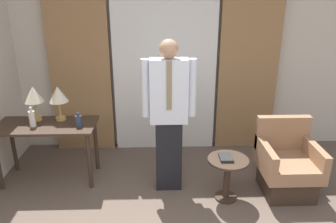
{
  "coord_description": "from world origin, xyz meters",
  "views": [
    {
      "loc": [
        -0.1,
        -1.54,
        2.26
      ],
      "look_at": [
        0.01,
        1.71,
        1.03
      ],
      "focal_mm": 35.0,
      "sensor_mm": 36.0,
      "label": 1
    }
  ],
  "objects_px": {
    "side_table": "(227,172)",
    "person": "(169,112)",
    "armchair": "(287,167)",
    "table_lamp_right": "(58,96)",
    "bottle_near_edge": "(79,121)",
    "book": "(226,157)",
    "desk": "(47,133)",
    "bottle_by_lamp": "(32,118)",
    "table_lamp_left": "(34,96)"
  },
  "relations": [
    {
      "from": "table_lamp_left",
      "to": "person",
      "type": "xyz_separation_m",
      "value": [
        1.61,
        -0.39,
        -0.08
      ]
    },
    {
      "from": "desk",
      "to": "book",
      "type": "height_order",
      "value": "desk"
    },
    {
      "from": "table_lamp_left",
      "to": "bottle_by_lamp",
      "type": "distance_m",
      "value": 0.29
    },
    {
      "from": "table_lamp_left",
      "to": "person",
      "type": "height_order",
      "value": "person"
    },
    {
      "from": "desk",
      "to": "person",
      "type": "height_order",
      "value": "person"
    },
    {
      "from": "desk",
      "to": "armchair",
      "type": "bearing_deg",
      "value": -7.22
    },
    {
      "from": "side_table",
      "to": "person",
      "type": "bearing_deg",
      "value": 158.83
    },
    {
      "from": "table_lamp_left",
      "to": "table_lamp_right",
      "type": "bearing_deg",
      "value": 0.0
    },
    {
      "from": "bottle_near_edge",
      "to": "bottle_by_lamp",
      "type": "xyz_separation_m",
      "value": [
        -0.54,
        0.02,
        0.03
      ]
    },
    {
      "from": "bottle_by_lamp",
      "to": "bottle_near_edge",
      "type": "bearing_deg",
      "value": -2.16
    },
    {
      "from": "person",
      "to": "book",
      "type": "height_order",
      "value": "person"
    },
    {
      "from": "table_lamp_right",
      "to": "bottle_by_lamp",
      "type": "relative_size",
      "value": 1.77
    },
    {
      "from": "desk",
      "to": "bottle_by_lamp",
      "type": "xyz_separation_m",
      "value": [
        -0.13,
        -0.05,
        0.21
      ]
    },
    {
      "from": "armchair",
      "to": "book",
      "type": "relative_size",
      "value": 4.19
    },
    {
      "from": "table_lamp_right",
      "to": "armchair",
      "type": "height_order",
      "value": "table_lamp_right"
    },
    {
      "from": "table_lamp_right",
      "to": "person",
      "type": "height_order",
      "value": "person"
    },
    {
      "from": "table_lamp_right",
      "to": "person",
      "type": "xyz_separation_m",
      "value": [
        1.32,
        -0.39,
        -0.08
      ]
    },
    {
      "from": "desk",
      "to": "bottle_near_edge",
      "type": "distance_m",
      "value": 0.46
    },
    {
      "from": "side_table",
      "to": "bottle_near_edge",
      "type": "bearing_deg",
      "value": 166.09
    },
    {
      "from": "bottle_near_edge",
      "to": "table_lamp_left",
      "type": "bearing_deg",
      "value": 158.66
    },
    {
      "from": "bottle_near_edge",
      "to": "armchair",
      "type": "distance_m",
      "value": 2.49
    },
    {
      "from": "desk",
      "to": "bottle_by_lamp",
      "type": "distance_m",
      "value": 0.25
    },
    {
      "from": "bottle_near_edge",
      "to": "armchair",
      "type": "height_order",
      "value": "bottle_near_edge"
    },
    {
      "from": "table_lamp_right",
      "to": "book",
      "type": "bearing_deg",
      "value": -17.98
    },
    {
      "from": "desk",
      "to": "bottle_near_edge",
      "type": "relative_size",
      "value": 6.93
    },
    {
      "from": "desk",
      "to": "table_lamp_left",
      "type": "xyz_separation_m",
      "value": [
        -0.15,
        0.15,
        0.42
      ]
    },
    {
      "from": "table_lamp_right",
      "to": "bottle_by_lamp",
      "type": "xyz_separation_m",
      "value": [
        -0.27,
        -0.2,
        -0.21
      ]
    },
    {
      "from": "armchair",
      "to": "side_table",
      "type": "height_order",
      "value": "armchair"
    },
    {
      "from": "table_lamp_left",
      "to": "book",
      "type": "bearing_deg",
      "value": -15.75
    },
    {
      "from": "bottle_near_edge",
      "to": "person",
      "type": "height_order",
      "value": "person"
    },
    {
      "from": "armchair",
      "to": "table_lamp_right",
      "type": "bearing_deg",
      "value": 169.36
    },
    {
      "from": "table_lamp_left",
      "to": "side_table",
      "type": "distance_m",
      "value": 2.45
    },
    {
      "from": "bottle_by_lamp",
      "to": "armchair",
      "type": "height_order",
      "value": "bottle_by_lamp"
    },
    {
      "from": "table_lamp_left",
      "to": "armchair",
      "type": "distance_m",
      "value": 3.11
    },
    {
      "from": "desk",
      "to": "table_lamp_right",
      "type": "distance_m",
      "value": 0.47
    },
    {
      "from": "bottle_by_lamp",
      "to": "armchair",
      "type": "bearing_deg",
      "value": -5.91
    },
    {
      "from": "bottle_by_lamp",
      "to": "armchair",
      "type": "distance_m",
      "value": 3.02
    },
    {
      "from": "table_lamp_right",
      "to": "armchair",
      "type": "relative_size",
      "value": 0.5
    },
    {
      "from": "person",
      "to": "book",
      "type": "xyz_separation_m",
      "value": [
        0.62,
        -0.24,
        -0.45
      ]
    },
    {
      "from": "table_lamp_left",
      "to": "armchair",
      "type": "bearing_deg",
      "value": -9.62
    },
    {
      "from": "table_lamp_right",
      "to": "bottle_near_edge",
      "type": "distance_m",
      "value": 0.42
    },
    {
      "from": "person",
      "to": "bottle_near_edge",
      "type": "bearing_deg",
      "value": 170.8
    },
    {
      "from": "bottle_by_lamp",
      "to": "armchair",
      "type": "relative_size",
      "value": 0.28
    },
    {
      "from": "person",
      "to": "book",
      "type": "bearing_deg",
      "value": -21.16
    },
    {
      "from": "book",
      "to": "side_table",
      "type": "bearing_deg",
      "value": -21.33
    },
    {
      "from": "table_lamp_left",
      "to": "book",
      "type": "distance_m",
      "value": 2.38
    },
    {
      "from": "bottle_by_lamp",
      "to": "side_table",
      "type": "bearing_deg",
      "value": -11.15
    },
    {
      "from": "bottle_by_lamp",
      "to": "person",
      "type": "distance_m",
      "value": 1.61
    },
    {
      "from": "table_lamp_right",
      "to": "bottle_near_edge",
      "type": "bearing_deg",
      "value": -39.23
    },
    {
      "from": "armchair",
      "to": "book",
      "type": "xyz_separation_m",
      "value": [
        -0.75,
        -0.12,
        0.2
      ]
    }
  ]
}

